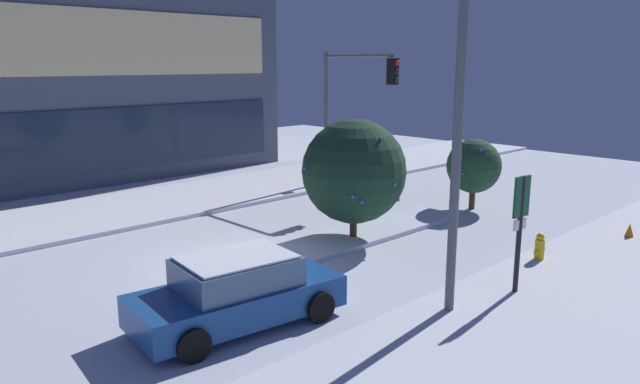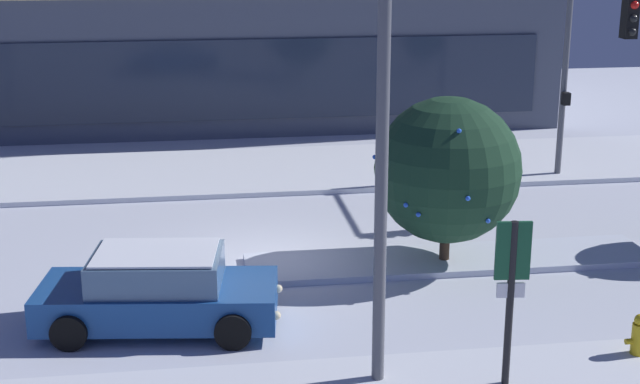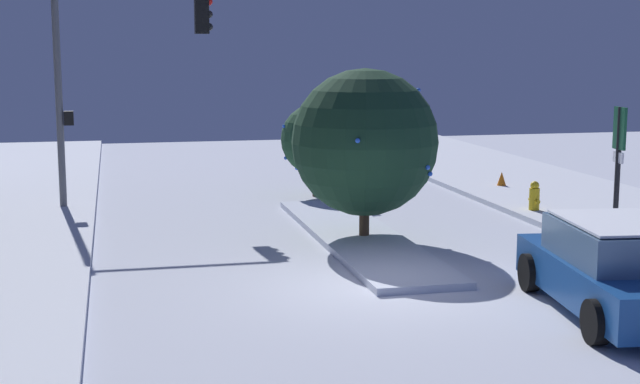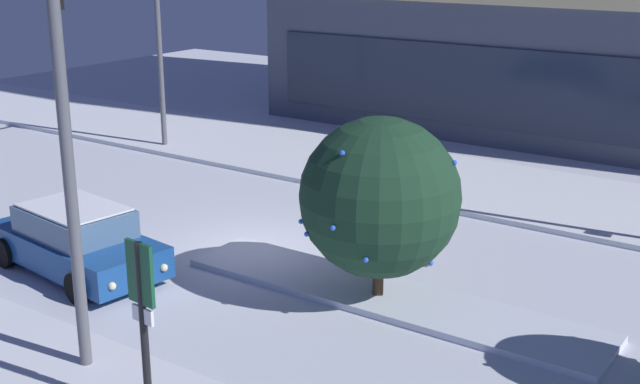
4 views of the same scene
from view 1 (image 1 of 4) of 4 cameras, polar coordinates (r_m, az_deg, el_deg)
name	(u,v)px [view 1 (image 1 of 4)]	position (r m, az deg, el deg)	size (l,w,h in m)	color
ground	(241,263)	(16.49, -7.56, -6.78)	(52.00, 52.00, 0.00)	silver
curb_strip_near	(494,360)	(11.68, 16.38, -15.20)	(52.00, 5.20, 0.14)	silver
curb_strip_far	(115,211)	(22.90, -19.10, -1.74)	(52.00, 5.20, 0.14)	silver
median_strip	(354,237)	(18.54, 3.28, -4.29)	(9.00, 1.80, 0.14)	silver
car_near	(237,292)	(12.60, -7.94, -9.50)	(4.63, 2.50, 1.49)	#19478C
traffic_light_corner_far_right	(352,96)	(24.93, 3.12, 9.14)	(0.32, 4.03, 5.83)	#565960
street_lamp_arched	(427,62)	(12.78, 10.27, 12.18)	(0.56, 3.09, 8.32)	#565960
fire_hydrant	(539,249)	(17.22, 20.32, -5.16)	(0.48, 0.26, 0.87)	gold
parking_info_sign	(520,221)	(14.28, 18.65, -2.61)	(0.55, 0.12, 2.88)	black
decorated_tree_median	(354,171)	(17.89, 3.28, 1.99)	(3.16, 3.22, 3.75)	#473323
decorated_tree_left_of_median	(474,166)	(22.67, 14.55, 2.42)	(2.04, 2.01, 2.63)	#473323
construction_cone	(629,232)	(20.55, 27.55, -3.45)	(0.36, 0.36, 0.55)	orange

